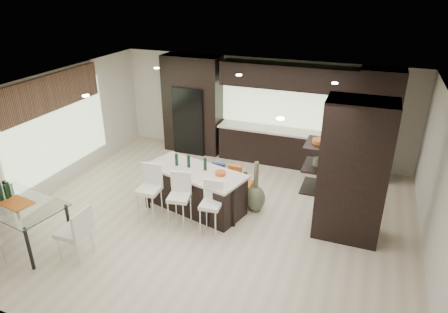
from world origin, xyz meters
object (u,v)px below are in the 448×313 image
at_px(bench, 227,189).
at_px(dining_table, 21,223).
at_px(stool_right, 211,214).
at_px(floor_vase, 256,187).
at_px(stool_mid, 180,207).
at_px(stool_left, 150,200).
at_px(kitchen_island, 196,189).
at_px(chair_end, 74,235).

distance_m(bench, dining_table, 4.19).
distance_m(stool_right, floor_vase, 1.25).
bearing_deg(dining_table, stool_mid, 40.44).
bearing_deg(stool_left, dining_table, -144.75).
relative_size(kitchen_island, stool_left, 2.21).
bearing_deg(chair_end, stool_left, -23.72).
bearing_deg(chair_end, kitchen_island, -30.39).
relative_size(kitchen_island, bench, 1.89).
bearing_deg(floor_vase, stool_mid, -137.52).
xyz_separation_m(kitchen_island, stool_right, (0.66, -0.76, -0.01)).
bearing_deg(stool_right, chair_end, -146.83).
bearing_deg(bench, dining_table, -135.78).
distance_m(dining_table, chair_end, 1.21).
xyz_separation_m(stool_left, stool_right, (1.33, 0.02, -0.05)).
xyz_separation_m(stool_left, stool_mid, (0.66, 0.01, -0.03)).
bearing_deg(stool_mid, stool_left, 170.93).
height_order(floor_vase, dining_table, floor_vase).
xyz_separation_m(stool_right, chair_end, (-1.97, -1.52, 0.03)).
bearing_deg(stool_mid, stool_right, -9.24).
bearing_deg(stool_right, kitchen_island, 126.70).
distance_m(stool_left, bench, 1.85).
bearing_deg(stool_right, stool_left, 176.50).
bearing_deg(floor_vase, stool_left, -149.00).
relative_size(dining_table, chair_end, 1.90).
xyz_separation_m(stool_left, dining_table, (-1.85, -1.49, -0.07)).
bearing_deg(stool_right, stool_mid, 176.41).
distance_m(stool_right, dining_table, 3.52).
distance_m(bench, chair_end, 3.44).
xyz_separation_m(stool_left, bench, (1.13, 1.44, -0.27)).
bearing_deg(stool_left, stool_right, -2.71).
height_order(stool_right, floor_vase, floor_vase).
bearing_deg(kitchen_island, bench, 69.40).
bearing_deg(dining_table, bench, 54.09).
height_order(bench, floor_vase, floor_vase).
height_order(bench, chair_end, chair_end).
bearing_deg(bench, stool_mid, -108.45).
bearing_deg(stool_left, floor_vase, 27.27).
bearing_deg(dining_table, stool_left, 48.45).
xyz_separation_m(kitchen_island, chair_end, (-1.30, -2.28, 0.01)).
relative_size(stool_left, floor_vase, 0.86).
bearing_deg(kitchen_island, floor_vase, 30.69).
bearing_deg(stool_mid, dining_table, -159.20).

